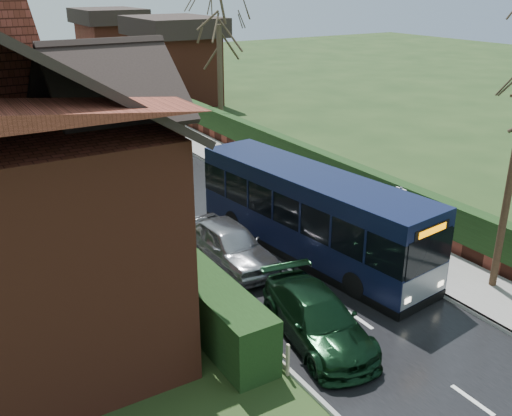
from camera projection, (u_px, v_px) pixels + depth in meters
ground at (316, 290)px, 17.99m from camera, size 140.00×140.00×0.00m
road at (184, 195)px, 25.92m from camera, size 6.00×100.00×0.02m
pavement at (263, 178)px, 27.94m from camera, size 2.50×100.00×0.14m
kerb_right at (242, 182)px, 27.36m from camera, size 0.12×100.00×0.14m
kerb_left at (119, 207)px, 24.43m from camera, size 0.12×100.00×0.10m
front_hedge at (140, 237)px, 19.78m from camera, size 1.20×16.00×1.60m
picket_fence at (161, 241)px, 20.27m from camera, size 0.10×16.00×0.90m
right_wall_hedge at (290, 154)px, 28.34m from camera, size 0.60×50.00×1.80m
bus at (311, 215)px, 19.87m from camera, size 3.42×10.03×2.99m
car_silver at (229, 244)px, 19.34m from camera, size 1.90×4.44×1.50m
car_green at (318, 318)px, 15.27m from camera, size 2.58×4.74×1.30m
car_distant at (18, 81)px, 50.65m from camera, size 2.73×4.74×1.48m
bus_stop_sign at (398, 215)px, 18.75m from camera, size 0.08×0.43×2.87m
telegraph_pole at (509, 191)px, 16.84m from camera, size 0.22×0.84×6.51m
tree_right_far at (219, 17)px, 35.69m from camera, size 4.80×4.80×9.28m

